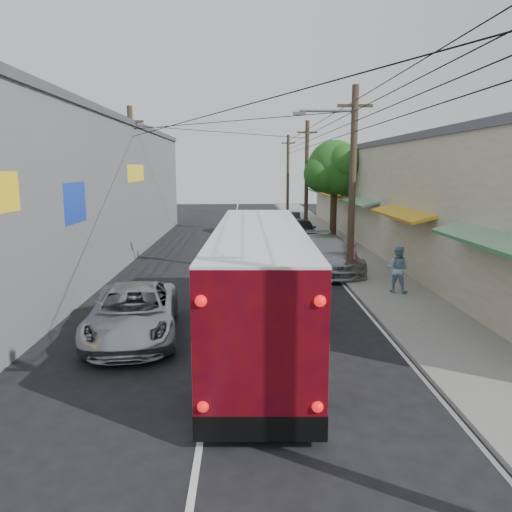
{
  "coord_description": "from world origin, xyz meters",
  "views": [
    {
      "loc": [
        0.79,
        -7.3,
        4.78
      ],
      "look_at": [
        1.19,
        9.07,
        1.88
      ],
      "focal_mm": 35.0,
      "sensor_mm": 36.0,
      "label": 1
    }
  ],
  "objects": [
    {
      "name": "pedestrian_far",
      "position": [
        6.59,
        11.04,
        1.02
      ],
      "size": [
        1.1,
        1.03,
        1.79
      ],
      "primitive_type": "imported",
      "rotation": [
        0.0,
        0.0,
        2.61
      ],
      "color": "#84A3C0",
      "rests_on": "sidewalk"
    },
    {
      "name": "coach_bus",
      "position": [
        1.2,
        6.15,
        1.66
      ],
      "size": [
        2.81,
        11.21,
        3.21
      ],
      "rotation": [
        0.0,
        0.0,
        -0.03
      ],
      "color": "white",
      "rests_on": "ground"
    },
    {
      "name": "parked_car_far",
      "position": [
        4.6,
        32.4,
        0.64
      ],
      "size": [
        1.48,
        3.9,
        1.27
      ],
      "primitive_type": "imported",
      "rotation": [
        0.0,
        0.0,
        -0.04
      ],
      "color": "black",
      "rests_on": "ground"
    },
    {
      "name": "ground",
      "position": [
        0.0,
        0.0,
        0.0
      ],
      "size": [
        120.0,
        120.0,
        0.0
      ],
      "primitive_type": "plane",
      "color": "black",
      "rests_on": "ground"
    },
    {
      "name": "jeepney",
      "position": [
        -2.36,
        6.44,
        0.73
      ],
      "size": [
        3.01,
        5.49,
        1.46
      ],
      "primitive_type": "imported",
      "rotation": [
        0.0,
        0.0,
        0.12
      ],
      "color": "#B3B4BA",
      "rests_on": "ground"
    },
    {
      "name": "street_tree",
      "position": [
        6.87,
        26.02,
        4.67
      ],
      "size": [
        4.4,
        4.0,
        6.6
      ],
      "color": "#3F2B19",
      "rests_on": "ground"
    },
    {
      "name": "parked_suv",
      "position": [
        4.6,
        15.41,
        0.83
      ],
      "size": [
        3.05,
        5.97,
        1.66
      ],
      "primitive_type": "imported",
      "rotation": [
        0.0,
        0.0,
        0.13
      ],
      "color": "#9E9DA5",
      "rests_on": "ground"
    },
    {
      "name": "pedestrian_near",
      "position": [
        5.4,
        13.53,
        0.93
      ],
      "size": [
        0.6,
        0.41,
        1.61
      ],
      "primitive_type": "imported",
      "rotation": [
        0.0,
        0.0,
        3.18
      ],
      "color": "#CC6C89",
      "rests_on": "sidewalk"
    },
    {
      "name": "utility_poles",
      "position": [
        3.13,
        20.33,
        4.13
      ],
      "size": [
        11.8,
        45.28,
        8.0
      ],
      "color": "#473828",
      "rests_on": "ground"
    },
    {
      "name": "building_left",
      "position": [
        -8.5,
        18.0,
        3.65
      ],
      "size": [
        7.2,
        36.0,
        7.25
      ],
      "color": "slate",
      "rests_on": "ground"
    },
    {
      "name": "sidewalk",
      "position": [
        6.5,
        20.0,
        0.06
      ],
      "size": [
        3.0,
        80.0,
        0.12
      ],
      "primitive_type": "cube",
      "color": "slate",
      "rests_on": "ground"
    },
    {
      "name": "parked_car_mid",
      "position": [
        4.6,
        25.53,
        0.76
      ],
      "size": [
        1.93,
        4.5,
        1.51
      ],
      "primitive_type": "imported",
      "rotation": [
        0.0,
        0.0,
        0.03
      ],
      "color": "#242328",
      "rests_on": "ground"
    },
    {
      "name": "building_right",
      "position": [
        10.99,
        22.0,
        3.15
      ],
      "size": [
        7.09,
        40.0,
        6.25
      ],
      "color": "beige",
      "rests_on": "ground"
    }
  ]
}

